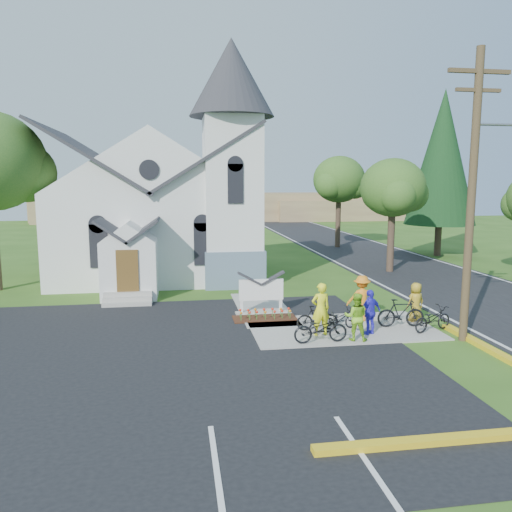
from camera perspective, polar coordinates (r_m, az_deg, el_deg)
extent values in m
plane|color=#2E5418|center=(18.74, 5.89, -8.93)|extent=(120.00, 120.00, 0.00)
cube|color=black|center=(16.44, -17.00, -11.75)|extent=(20.00, 16.00, 0.02)
cube|color=black|center=(35.88, 15.28, -0.80)|extent=(8.00, 90.00, 0.02)
cube|color=gray|center=(19.61, 9.80, -8.14)|extent=(7.00, 4.00, 0.05)
cube|color=silver|center=(30.47, -11.45, 2.47)|extent=(11.00, 9.00, 5.00)
cube|color=slate|center=(27.53, -2.67, -1.15)|extent=(3.20, 3.20, 2.00)
cube|color=silver|center=(27.16, -2.72, 6.15)|extent=(3.00, 3.00, 9.00)
cone|color=#2B2B30|center=(27.68, -2.82, 19.72)|extent=(4.50, 4.50, 4.00)
cube|color=silver|center=(25.05, -14.21, -1.43)|extent=(2.60, 2.40, 2.80)
cube|color=brown|center=(23.82, -14.48, -1.70)|extent=(1.00, 0.10, 2.00)
cube|color=gray|center=(21.49, 0.59, -6.47)|extent=(2.20, 0.40, 0.10)
cube|color=white|center=(21.25, -1.68, -5.26)|extent=(0.12, 0.12, 1.00)
cube|color=white|center=(21.52, 2.83, -5.09)|extent=(0.12, 0.12, 1.00)
cube|color=white|center=(21.26, 0.59, -3.87)|extent=(1.90, 0.14, 0.90)
cube|color=#351D0E|center=(20.64, 1.00, -7.15)|extent=(2.60, 1.10, 0.07)
cylinder|color=#443422|center=(18.66, 23.40, 5.97)|extent=(0.28, 0.28, 10.00)
cube|color=#443422|center=(19.00, 24.17, 18.71)|extent=(2.20, 0.14, 0.14)
cube|color=#443422|center=(18.89, 24.06, 16.93)|extent=(1.60, 0.12, 0.12)
cylinder|color=gray|center=(19.35, 26.67, 13.26)|extent=(2.20, 0.10, 0.10)
cylinder|color=#33251B|center=(32.29, 15.16, 1.82)|extent=(0.44, 0.44, 4.05)
ellipsoid|color=#2E5C1F|center=(32.10, 15.38, 7.55)|extent=(4.00, 4.00, 3.60)
cylinder|color=#33251B|center=(43.60, 9.36, 3.94)|extent=(0.44, 0.44, 4.50)
ellipsoid|color=#2E5C1F|center=(43.48, 9.47, 8.64)|extent=(4.40, 4.40, 3.96)
cylinder|color=#33251B|center=(40.62, 20.07, 1.73)|extent=(0.50, 0.50, 2.40)
cone|color=black|center=(40.42, 20.52, 10.49)|extent=(5.20, 5.20, 10.00)
cube|color=#7E6447|center=(74.14, -0.66, 5.66)|extent=(60.00, 8.00, 4.00)
cube|color=#7E6447|center=(75.53, -13.06, 6.11)|extent=(30.00, 6.00, 5.60)
cube|color=#7E6447|center=(76.21, 11.61, 5.19)|extent=(25.00, 6.00, 3.00)
imported|color=yellow|center=(18.35, 7.40, -6.03)|extent=(0.76, 0.54, 1.94)
imported|color=black|center=(17.61, 7.39, -8.23)|extent=(1.92, 0.72, 1.00)
imported|color=#83C725|center=(17.99, 11.36, -6.82)|extent=(0.99, 0.87, 1.69)
imported|color=black|center=(19.01, 7.05, -7.03)|extent=(1.62, 0.54, 0.96)
imported|color=#332BDA|center=(18.79, 12.91, -6.25)|extent=(1.06, 0.77, 1.67)
imported|color=black|center=(19.17, 9.56, -7.11)|extent=(1.74, 1.16, 0.86)
imported|color=orange|center=(20.53, 11.99, -4.73)|extent=(1.30, 0.90, 1.84)
imported|color=black|center=(20.07, 16.22, -6.27)|extent=(1.87, 0.66, 1.10)
imported|color=#AF8D20|center=(21.02, 17.79, -5.02)|extent=(0.86, 0.65, 1.57)
imported|color=black|center=(19.92, 19.52, -6.78)|extent=(1.89, 1.20, 0.94)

